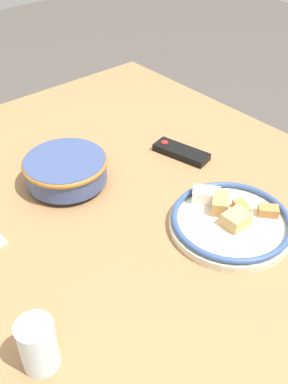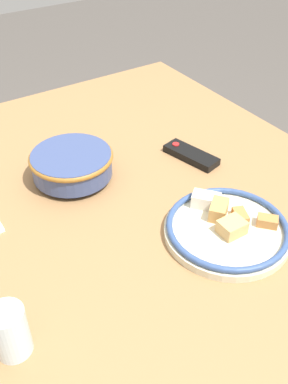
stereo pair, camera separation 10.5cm
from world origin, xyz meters
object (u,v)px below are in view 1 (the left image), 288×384
object	(u,v)px
noodle_bowl	(66,169)
drinking_glass	(38,345)
food_plate	(230,221)
tv_remote	(181,152)

from	to	relation	value
noodle_bowl	drinking_glass	xyz separation A→B (m)	(0.39, -0.30, 0.01)
noodle_bowl	drinking_glass	world-z (taller)	drinking_glass
food_plate	drinking_glass	world-z (taller)	drinking_glass
tv_remote	drinking_glass	world-z (taller)	drinking_glass
tv_remote	drinking_glass	bearing A→B (deg)	-167.81
drinking_glass	tv_remote	bearing A→B (deg)	115.97
noodle_bowl	food_plate	world-z (taller)	noodle_bowl
noodle_bowl	tv_remote	size ratio (longest dim) A/B	1.28
noodle_bowl	tv_remote	bearing A→B (deg)	73.34
noodle_bowl	food_plate	size ratio (longest dim) A/B	0.76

